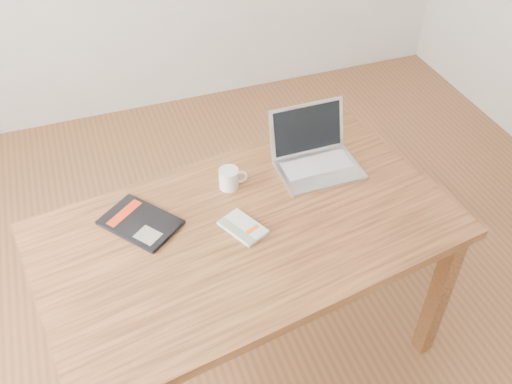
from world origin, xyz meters
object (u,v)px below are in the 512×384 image
object	(u,v)px
white_guidebook	(243,227)
black_guidebook	(140,222)
desk	(249,245)
coffee_mug	(230,178)
laptop	(315,155)

from	to	relation	value
white_guidebook	black_guidebook	distance (m)	0.36
desk	black_guidebook	distance (m)	0.39
desk	white_guidebook	world-z (taller)	white_guidebook
black_guidebook	coffee_mug	distance (m)	0.37
white_guidebook	laptop	distance (m)	0.45
white_guidebook	coffee_mug	xyz separation A→B (m)	(0.03, 0.23, 0.04)
laptop	coffee_mug	world-z (taller)	laptop
desk	white_guidebook	bearing A→B (deg)	171.99
white_guidebook	black_guidebook	world-z (taller)	same
white_guidebook	laptop	size ratio (longest dim) A/B	0.60
black_guidebook	coffee_mug	size ratio (longest dim) A/B	2.91
white_guidebook	black_guidebook	size ratio (longest dim) A/B	0.60
desk	laptop	size ratio (longest dim) A/B	5.02
desk	laptop	xyz separation A→B (m)	(0.36, 0.24, 0.14)
desk	white_guidebook	xyz separation A→B (m)	(-0.02, -0.00, 0.10)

